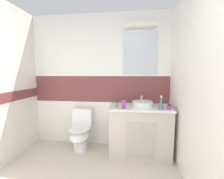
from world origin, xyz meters
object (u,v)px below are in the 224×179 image
object	(u,v)px
sink_basin	(142,104)
hair_gel_jar	(169,107)
toothbrush_cup	(161,106)
perfume_flask_small	(117,104)
toilet	(81,131)
soap_dispenser	(124,104)

from	to	relation	value
sink_basin	hair_gel_jar	world-z (taller)	sink_basin
toothbrush_cup	perfume_flask_small	bearing A→B (deg)	179.24
toilet	perfume_flask_small	size ratio (longest dim) A/B	6.49
soap_dispenser	hair_gel_jar	bearing A→B (deg)	1.76
toothbrush_cup	soap_dispenser	world-z (taller)	toothbrush_cup
hair_gel_jar	perfume_flask_small	bearing A→B (deg)	179.17
toilet	hair_gel_jar	world-z (taller)	hair_gel_jar
soap_dispenser	perfume_flask_small	xyz separation A→B (m)	(-0.11, 0.03, -0.01)
toothbrush_cup	perfume_flask_small	world-z (taller)	toothbrush_cup
toilet	soap_dispenser	size ratio (longest dim) A/B	4.32
sink_basin	hair_gel_jar	bearing A→B (deg)	-22.91
sink_basin	perfume_flask_small	xyz separation A→B (m)	(-0.42, -0.15, 0.01)
toilet	perfume_flask_small	world-z (taller)	perfume_flask_small
toilet	hair_gel_jar	xyz separation A→B (m)	(1.49, -0.20, 0.53)
sink_basin	toilet	size ratio (longest dim) A/B	0.50
toothbrush_cup	soap_dispenser	xyz separation A→B (m)	(-0.57, -0.02, 0.01)
sink_basin	toilet	xyz separation A→B (m)	(-1.10, 0.03, -0.54)
toilet	perfume_flask_small	distance (m)	0.90
soap_dispenser	hair_gel_jar	distance (m)	0.70
perfume_flask_small	hair_gel_jar	distance (m)	0.80
soap_dispenser	hair_gel_jar	xyz separation A→B (m)	(0.70, 0.02, -0.03)
sink_basin	hair_gel_jar	size ratio (longest dim) A/B	4.67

